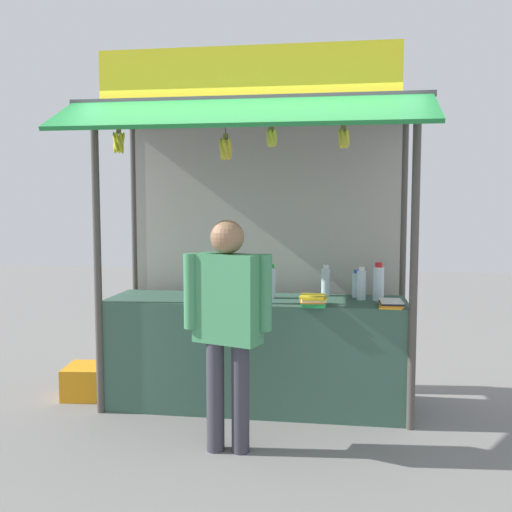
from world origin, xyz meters
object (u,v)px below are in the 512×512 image
at_px(water_bottle_front_right, 326,281).
at_px(plastic_crate, 89,381).
at_px(water_bottle_far_right, 271,282).
at_px(banana_bunch_leftmost, 271,138).
at_px(vendor_person, 228,314).
at_px(water_bottle_back_right, 356,284).
at_px(water_bottle_left, 378,283).
at_px(water_bottle_mid_left, 361,284).
at_px(banana_bunch_inner_left, 119,142).
at_px(banana_bunch_inner_right, 344,138).
at_px(magazine_stack_right, 313,300).
at_px(magazine_stack_rear_center, 391,304).
at_px(water_bottle_center, 246,285).
at_px(banana_bunch_rightmost, 226,148).

height_order(water_bottle_front_right, plastic_crate, water_bottle_front_right).
height_order(water_bottle_far_right, plastic_crate, water_bottle_far_right).
distance_m(water_bottle_far_right, banana_bunch_leftmost, 1.22).
relative_size(water_bottle_far_right, vendor_person, 0.18).
relative_size(water_bottle_back_right, water_bottle_left, 0.75).
xyz_separation_m(water_bottle_back_right, water_bottle_mid_left, (0.04, -0.12, 0.02)).
bearing_deg(banana_bunch_inner_left, water_bottle_far_right, 23.78).
bearing_deg(banana_bunch_inner_right, magazine_stack_right, 139.84).
height_order(water_bottle_left, vendor_person, vendor_person).
relative_size(water_bottle_back_right, banana_bunch_inner_right, 0.95).
bearing_deg(water_bottle_back_right, magazine_stack_rear_center, -57.99).
distance_m(water_bottle_far_right, vendor_person, 0.99).
relative_size(vendor_person, plastic_crate, 4.03).
bearing_deg(water_bottle_center, banana_bunch_inner_right, -31.16).
xyz_separation_m(water_bottle_mid_left, water_bottle_left, (0.13, -0.02, 0.02)).
height_order(water_bottle_left, plastic_crate, water_bottle_left).
height_order(water_bottle_mid_left, banana_bunch_rightmost, banana_bunch_rightmost).
distance_m(water_bottle_back_right, magazine_stack_rear_center, 0.48).
distance_m(banana_bunch_rightmost, banana_bunch_leftmost, 0.34).
bearing_deg(plastic_crate, banana_bunch_inner_left, -42.85).
bearing_deg(banana_bunch_inner_right, plastic_crate, 168.10).
distance_m(magazine_stack_right, banana_bunch_leftmost, 1.26).
distance_m(banana_bunch_leftmost, plastic_crate, 2.64).
xyz_separation_m(water_bottle_mid_left, banana_bunch_inner_left, (-1.83, -0.50, 1.11)).
bearing_deg(banana_bunch_inner_left, magazine_stack_rear_center, 6.04).
bearing_deg(water_bottle_left, water_bottle_front_right, 155.45).
relative_size(water_bottle_left, banana_bunch_rightmost, 0.96).
xyz_separation_m(vendor_person, plastic_crate, (-1.41, 0.94, -0.81)).
distance_m(magazine_stack_rear_center, banana_bunch_leftmost, 1.53).
height_order(water_bottle_left, magazine_stack_rear_center, water_bottle_left).
bearing_deg(magazine_stack_right, plastic_crate, 171.97).
relative_size(magazine_stack_right, plastic_crate, 0.66).
bearing_deg(water_bottle_center, banana_bunch_leftmost, -60.77).
distance_m(water_bottle_left, magazine_stack_rear_center, 0.30).
distance_m(water_bottle_left, water_bottle_front_right, 0.47).
bearing_deg(water_bottle_far_right, plastic_crate, -178.98).
relative_size(water_bottle_back_right, magazine_stack_rear_center, 0.85).
xyz_separation_m(magazine_stack_rear_center, banana_bunch_rightmost, (-1.22, -0.22, 1.15)).
bearing_deg(water_bottle_back_right, water_bottle_left, -38.86).
distance_m(water_bottle_front_right, magazine_stack_rear_center, 0.69).
height_order(water_bottle_front_right, banana_bunch_inner_left, banana_bunch_inner_left).
height_order(magazine_stack_rear_center, vendor_person, vendor_person).
bearing_deg(water_bottle_front_right, water_bottle_mid_left, -30.36).
bearing_deg(banana_bunch_leftmost, vendor_person, -115.57).
bearing_deg(magazine_stack_right, magazine_stack_rear_center, 3.56).
height_order(water_bottle_left, banana_bunch_inner_left, banana_bunch_inner_left).
xyz_separation_m(water_bottle_front_right, water_bottle_center, (-0.64, -0.21, -0.01)).
distance_m(water_bottle_center, banana_bunch_inner_left, 1.51).
distance_m(banana_bunch_leftmost, vendor_person, 1.32).
bearing_deg(magazine_stack_rear_center, water_bottle_center, 167.54).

